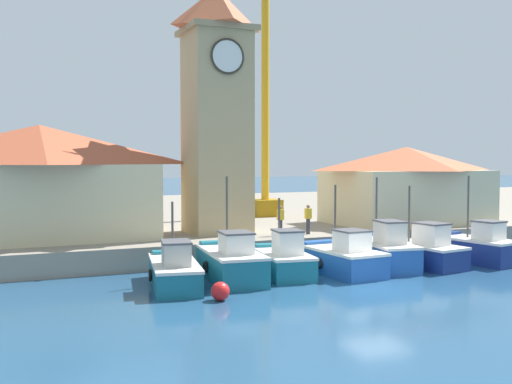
# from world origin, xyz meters

# --- Properties ---
(ground_plane) EXTENTS (300.00, 300.00, 0.00)m
(ground_plane) POSITION_xyz_m (0.00, 0.00, 0.00)
(ground_plane) COLOR navy
(quay_wharf) EXTENTS (120.00, 40.00, 1.15)m
(quay_wharf) POSITION_xyz_m (0.00, 27.03, 0.58)
(quay_wharf) COLOR gray
(quay_wharf) RESTS_ON ground
(fishing_boat_far_left) EXTENTS (2.66, 5.19, 3.47)m
(fishing_boat_far_left) POSITION_xyz_m (-7.58, 3.32, 0.68)
(fishing_boat_far_left) COLOR #196B7F
(fishing_boat_far_left) RESTS_ON ground
(fishing_boat_left_outer) EXTENTS (2.52, 5.11, 4.49)m
(fishing_boat_left_outer) POSITION_xyz_m (-4.95, 3.70, 0.79)
(fishing_boat_left_outer) COLOR #196B7F
(fishing_boat_left_outer) RESTS_ON ground
(fishing_boat_left_inner) EXTENTS (2.47, 4.42, 3.48)m
(fishing_boat_left_inner) POSITION_xyz_m (-2.45, 3.71, 0.72)
(fishing_boat_left_inner) COLOR #196B7F
(fishing_boat_left_inner) RESTS_ON ground
(fishing_boat_mid_left) EXTENTS (2.39, 4.55, 4.07)m
(fishing_boat_mid_left) POSITION_xyz_m (0.25, 3.05, 0.73)
(fishing_boat_mid_left) COLOR #2356A8
(fishing_boat_mid_left) RESTS_ON ground
(fishing_boat_center) EXTENTS (2.62, 5.26, 4.36)m
(fishing_boat_center) POSITION_xyz_m (2.90, 3.70, 0.82)
(fishing_boat_center) COLOR #2356A8
(fishing_boat_center) RESTS_ON ground
(fishing_boat_mid_right) EXTENTS (2.63, 5.10, 3.92)m
(fishing_boat_mid_right) POSITION_xyz_m (4.81, 3.33, 0.74)
(fishing_boat_mid_right) COLOR navy
(fishing_boat_mid_right) RESTS_ON ground
(fishing_boat_right_inner) EXTENTS (2.65, 4.45, 4.41)m
(fishing_boat_right_inner) POSITION_xyz_m (8.10, 2.91, 0.78)
(fishing_boat_right_inner) COLOR navy
(fishing_boat_right_inner) RESTS_ON ground
(clock_tower) EXTENTS (3.72, 3.72, 15.12)m
(clock_tower) POSITION_xyz_m (-2.92, 11.12, 8.25)
(clock_tower) COLOR tan
(clock_tower) RESTS_ON quay_wharf
(warehouse_left) EXTENTS (11.59, 7.31, 5.87)m
(warehouse_left) POSITION_xyz_m (-12.12, 12.53, 4.15)
(warehouse_left) COLOR beige
(warehouse_left) RESTS_ON quay_wharf
(warehouse_right) EXTENTS (9.86, 6.76, 4.89)m
(warehouse_right) POSITION_xyz_m (9.97, 11.11, 3.65)
(warehouse_right) COLOR beige
(warehouse_right) RESTS_ON quay_wharf
(port_crane_far) EXTENTS (2.00, 7.14, 20.43)m
(port_crane_far) POSITION_xyz_m (3.65, 19.19, 9.10)
(port_crane_far) COLOR #976E11
(port_crane_far) RESTS_ON quay_wharf
(mooring_buoy) EXTENTS (0.70, 0.70, 0.70)m
(mooring_buoy) POSITION_xyz_m (-6.67, 0.34, 0.35)
(mooring_buoy) COLOR red
(mooring_buoy) RESTS_ON ground
(dock_worker_near_tower) EXTENTS (0.34, 0.22, 1.62)m
(dock_worker_near_tower) POSITION_xyz_m (-0.27, 8.48, 2.00)
(dock_worker_near_tower) COLOR #33333D
(dock_worker_near_tower) RESTS_ON quay_wharf
(dock_worker_along_quay) EXTENTS (0.34, 0.22, 1.62)m
(dock_worker_along_quay) POSITION_xyz_m (1.42, 8.50, 2.00)
(dock_worker_along_quay) COLOR #33333D
(dock_worker_along_quay) RESTS_ON quay_wharf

